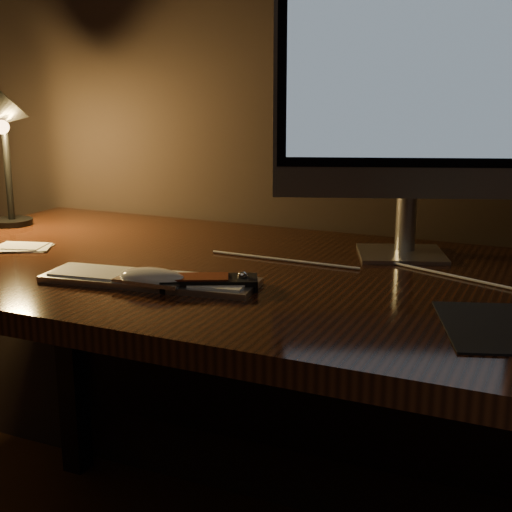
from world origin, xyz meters
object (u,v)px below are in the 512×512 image
at_px(desk, 290,327).
at_px(keyboard, 150,279).
at_px(mouse, 153,281).
at_px(monitor, 409,93).
at_px(desk_lamp, 3,134).
at_px(media_remote, 209,282).

distance_m(desk, keyboard, 0.31).
xyz_separation_m(keyboard, mouse, (0.02, -0.02, 0.00)).
xyz_separation_m(monitor, mouse, (-0.33, -0.38, -0.30)).
distance_m(desk, desk_lamp, 0.80).
relative_size(mouse, desk_lamp, 0.37).
distance_m(media_remote, desk_lamp, 0.73).
bearing_deg(desk_lamp, media_remote, -4.14).
bearing_deg(mouse, desk_lamp, 151.56).
height_order(keyboard, media_remote, media_remote).
xyz_separation_m(desk, desk_lamp, (-0.72, 0.03, 0.35)).
bearing_deg(desk, mouse, -121.24).
bearing_deg(media_remote, desk_lamp, 133.18).
xyz_separation_m(mouse, media_remote, (0.09, 0.03, -0.00)).
height_order(monitor, media_remote, monitor).
relative_size(monitor, media_remote, 3.14).
bearing_deg(media_remote, monitor, 29.92).
bearing_deg(desk, keyboard, -126.68).
bearing_deg(desk_lamp, monitor, 23.10).
bearing_deg(desk, desk_lamp, 177.21).
height_order(desk, media_remote, media_remote).
xyz_separation_m(keyboard, media_remote, (0.11, 0.01, 0.00)).
relative_size(desk, desk_lamp, 4.97).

